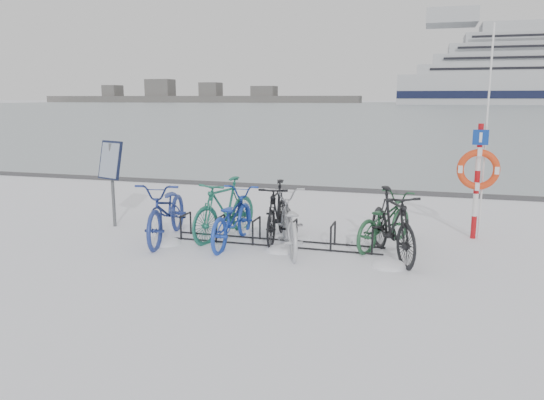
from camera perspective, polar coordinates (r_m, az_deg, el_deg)
ground at (r=9.85m, az=0.31°, el=-4.71°), size 900.00×900.00×0.00m
ice_sheet at (r=164.17m, az=15.55°, el=9.65°), size 400.00×298.00×0.02m
quay_edge at (r=15.47m, az=6.32°, el=1.18°), size 400.00×0.25×0.10m
bike_rack at (r=9.81m, az=0.32°, el=-3.69°), size 4.00×0.48×0.46m
info_board at (r=11.40m, az=-16.96°, el=3.59°), size 0.64×0.41×1.79m
lifebuoy_station at (r=10.62m, az=21.32°, el=3.05°), size 0.77×0.22×3.98m
shoreline at (r=296.58m, az=-8.77°, el=10.87°), size 180.00×12.00×9.50m
bike_0 at (r=10.23m, az=-11.20°, el=-0.91°), size 1.21×2.37×1.19m
bike_1 at (r=10.22m, az=-5.10°, el=-0.76°), size 1.05×2.05×1.19m
bike_2 at (r=9.78m, az=-4.35°, el=-1.71°), size 0.70×2.00×1.05m
bike_3 at (r=10.04m, az=0.53°, el=-1.06°), size 0.71×1.94×1.14m
bike_4 at (r=9.35m, az=1.81°, el=-2.22°), size 1.36×2.14×1.06m
bike_5 at (r=9.83m, az=11.97°, el=-2.01°), size 1.36×2.00×0.99m
bike_6 at (r=9.14m, az=12.83°, el=-2.34°), size 1.35×2.06×1.20m
snow_drifts at (r=9.62m, az=0.48°, el=-5.10°), size 5.11×1.92×0.20m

